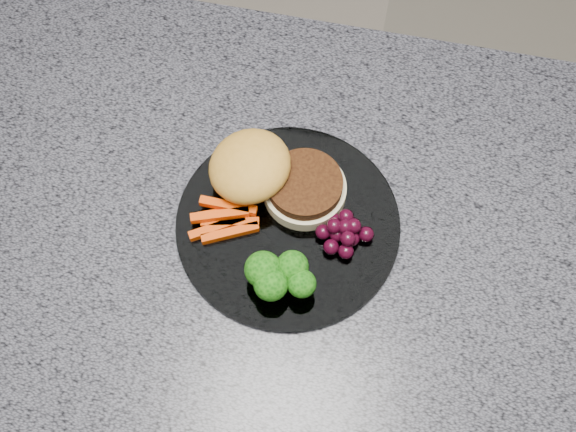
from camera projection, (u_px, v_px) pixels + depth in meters
The scene contains 7 objects.
island_cabinet at pixel (319, 347), 1.35m from camera, with size 1.20×0.60×0.86m, color #52301C.
countertop at pixel (332, 241), 0.94m from camera, with size 1.20×0.60×0.04m, color #52535D.
plate at pixel (288, 224), 0.93m from camera, with size 0.26×0.26×0.01m, color white.
burger at pixel (269, 176), 0.93m from camera, with size 0.17×0.11×0.05m.
carrot_sticks at pixel (225, 219), 0.92m from camera, with size 0.08×0.06×0.02m.
broccoli at pixel (278, 275), 0.87m from camera, with size 0.08×0.06×0.05m.
grape_bunch at pixel (344, 232), 0.90m from camera, with size 0.07×0.05×0.03m.
Camera 1 is at (0.02, -0.38, 1.75)m, focal length 50.00 mm.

